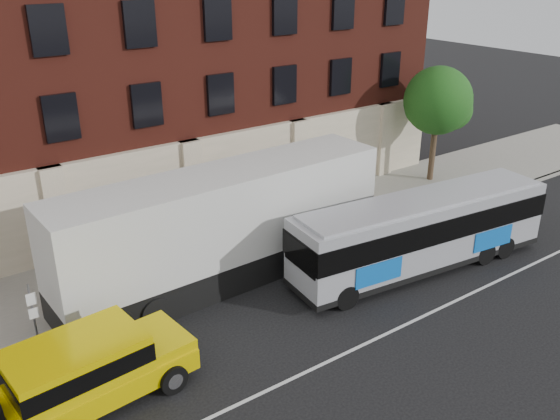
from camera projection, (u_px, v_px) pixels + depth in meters
ground at (371, 354)px, 18.95m from camera, size 120.00×120.00×0.00m
sidewalk at (225, 248)px, 25.64m from camera, size 60.00×6.00×0.15m
kerb at (264, 276)px, 23.40m from camera, size 60.00×0.25×0.15m
lane_line at (360, 346)px, 19.32m from camera, size 60.00×0.12×0.01m
building at (134, 46)px, 28.58m from camera, size 30.00×12.10×15.00m
sign_pole at (34, 315)px, 18.41m from camera, size 0.30×0.20×2.50m
street_tree at (438, 103)px, 31.53m from camera, size 3.60×3.60×6.20m
city_bus at (422, 230)px, 23.48m from camera, size 11.39×3.62×3.07m
yellow_suv at (89, 367)px, 16.44m from camera, size 5.65×2.81×2.12m
shipping_container at (224, 228)px, 22.49m from camera, size 13.28×3.20×4.40m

